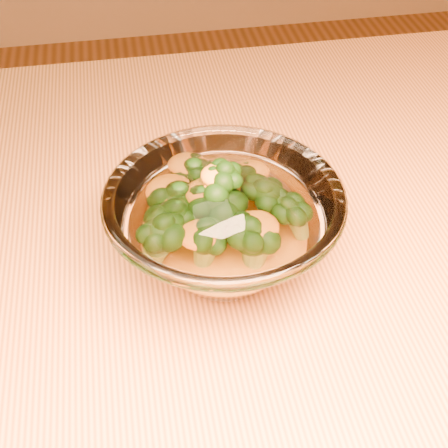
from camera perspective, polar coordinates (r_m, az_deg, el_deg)
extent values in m
cube|color=#CF803E|center=(0.61, -9.96, -4.88)|extent=(1.20, 0.80, 0.04)
cylinder|color=brown|center=(1.23, 17.28, -1.53)|extent=(0.06, 0.06, 0.71)
ellipsoid|color=white|center=(0.58, 0.00, -3.27)|extent=(0.09, 0.09, 0.02)
torus|color=white|center=(0.53, 0.00, 2.44)|extent=(0.21, 0.21, 0.01)
ellipsoid|color=orange|center=(0.57, 0.00, -1.78)|extent=(0.10, 0.10, 0.03)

